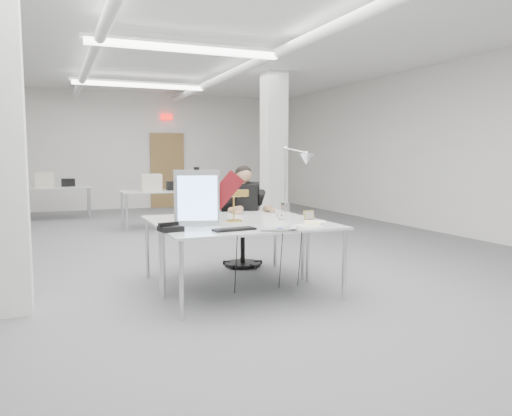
{
  "coord_description": "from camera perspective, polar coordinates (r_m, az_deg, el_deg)",
  "views": [
    {
      "loc": [
        -1.87,
        -7.13,
        1.47
      ],
      "look_at": [
        0.24,
        -2.0,
        0.88
      ],
      "focal_mm": 35.0,
      "sensor_mm": 36.0,
      "label": 1
    }
  ],
  "objects": [
    {
      "name": "laptop",
      "position": [
        4.7,
        2.73,
        -2.54
      ],
      "size": [
        0.39,
        0.29,
        0.03
      ],
      "primitive_type": "imported",
      "rotation": [
        0.0,
        0.0,
        -0.21
      ],
      "color": "#A7A8AC",
      "rests_on": "desk_main"
    },
    {
      "name": "bg_desk_a",
      "position": [
        10.36,
        -10.8,
        1.89
      ],
      "size": [
        1.6,
        0.8,
        0.02
      ],
      "primitive_type": "cube",
      "color": "silver",
      "rests_on": "room_shell"
    },
    {
      "name": "monitor",
      "position": [
        5.08,
        -6.78,
        1.14
      ],
      "size": [
        0.45,
        0.17,
        0.57
      ],
      "primitive_type": "cube",
      "rotation": [
        0.0,
        0.0,
        -0.28
      ],
      "color": "#ABACB0",
      "rests_on": "desk_main"
    },
    {
      "name": "paper_stack_a",
      "position": [
        5.07,
        5.94,
        -2.06
      ],
      "size": [
        0.28,
        0.34,
        0.01
      ],
      "primitive_type": "cube",
      "rotation": [
        0.0,
        0.0,
        0.28
      ],
      "color": "silver",
      "rests_on": "desk_main"
    },
    {
      "name": "beige_monitor",
      "position": [
        5.77,
        -6.21,
        0.52
      ],
      "size": [
        0.39,
        0.38,
        0.33
      ],
      "primitive_type": "cube",
      "rotation": [
        0.0,
        0.0,
        -0.16
      ],
      "color": "beige",
      "rests_on": "desk_second"
    },
    {
      "name": "picture_frame_right",
      "position": [
        5.57,
        6.05,
        -0.83
      ],
      "size": [
        0.14,
        0.04,
        0.1
      ],
      "primitive_type": "cube",
      "rotation": [
        -0.21,
        0.0,
        0.08
      ],
      "color": "#A78D48",
      "rests_on": "desk_main"
    },
    {
      "name": "office_chair",
      "position": [
        6.61,
        -1.54,
        -2.69
      ],
      "size": [
        0.61,
        0.61,
        0.94
      ],
      "primitive_type": null,
      "rotation": [
        0.0,
        0.0,
        -0.42
      ],
      "color": "black",
      "rests_on": "room_shell"
    },
    {
      "name": "desk_clock",
      "position": [
        5.58,
        2.87,
        -0.81
      ],
      "size": [
        0.1,
        0.04,
        0.1
      ],
      "primitive_type": "cylinder",
      "rotation": [
        1.57,
        0.0,
        -0.11
      ],
      "color": "#ACABB0",
      "rests_on": "desk_main"
    },
    {
      "name": "paper_stack_b",
      "position": [
        5.25,
        6.49,
        -1.78
      ],
      "size": [
        0.27,
        0.29,
        0.01
      ],
      "primitive_type": "cube",
      "rotation": [
        0.0,
        0.0,
        -0.59
      ],
      "color": "#E9D28B",
      "rests_on": "desk_main"
    },
    {
      "name": "keyboard",
      "position": [
        4.77,
        -2.5,
        -2.46
      ],
      "size": [
        0.43,
        0.18,
        0.02
      ],
      "primitive_type": "cube",
      "rotation": [
        0.0,
        0.0,
        0.1
      ],
      "color": "black",
      "rests_on": "desk_main"
    },
    {
      "name": "bg_desk_b",
      "position": [
        12.35,
        -22.03,
        2.2
      ],
      "size": [
        1.6,
        0.8,
        0.02
      ],
      "primitive_type": "cube",
      "color": "silver",
      "rests_on": "room_shell"
    },
    {
      "name": "desk_main",
      "position": [
        5.04,
        -0.34,
        -2.25
      ],
      "size": [
        1.8,
        0.9,
        0.02
      ],
      "primitive_type": "cube",
      "color": "silver",
      "rests_on": "room_shell"
    },
    {
      "name": "mouse",
      "position": [
        4.81,
        4.34,
        -2.3
      ],
      "size": [
        0.09,
        0.06,
        0.04
      ],
      "primitive_type": "ellipsoid",
      "rotation": [
        0.0,
        0.0,
        0.03
      ],
      "color": "#A7A7AC",
      "rests_on": "desk_main"
    },
    {
      "name": "pennant",
      "position": [
        5.13,
        -3.68,
        1.85
      ],
      "size": [
        0.39,
        0.18,
        0.46
      ],
      "primitive_type": "cube",
      "rotation": [
        0.0,
        -0.87,
        -0.43
      ],
      "color": "maroon",
      "rests_on": "monitor"
    },
    {
      "name": "desk_phone",
      "position": [
        4.78,
        -9.73,
        -2.33
      ],
      "size": [
        0.23,
        0.22,
        0.05
      ],
      "primitive_type": "cube",
      "rotation": [
        0.0,
        0.0,
        0.17
      ],
      "color": "black",
      "rests_on": "desk_main"
    },
    {
      "name": "room_shell",
      "position": [
        7.51,
        -7.72,
        7.69
      ],
      "size": [
        10.04,
        14.04,
        3.24
      ],
      "color": "#5B5B5E",
      "rests_on": "ground"
    },
    {
      "name": "seated_person",
      "position": [
        6.51,
        -1.39,
        1.01
      ],
      "size": [
        0.75,
        0.81,
        0.98
      ],
      "primitive_type": null,
      "rotation": [
        0.0,
        0.0,
        -0.42
      ],
      "color": "black",
      "rests_on": "office_chair"
    },
    {
      "name": "desk_second",
      "position": [
        5.88,
        -3.64,
        -1.08
      ],
      "size": [
        1.8,
        0.9,
        0.02
      ],
      "primitive_type": "cube",
      "color": "silver",
      "rests_on": "room_shell"
    },
    {
      "name": "picture_frame_left",
      "position": [
        5.11,
        -8.22,
        -1.4
      ],
      "size": [
        0.15,
        0.07,
        0.12
      ],
      "primitive_type": "cube",
      "rotation": [
        -0.21,
        0.0,
        -0.23
      ],
      "color": "#A78448",
      "rests_on": "desk_main"
    },
    {
      "name": "paper_stack_c",
      "position": [
        5.43,
        6.77,
        -1.53
      ],
      "size": [
        0.26,
        0.22,
        0.01
      ],
      "primitive_type": "cube",
      "rotation": [
        0.0,
        0.0,
        -0.37
      ],
      "color": "white",
      "rests_on": "desk_main"
    },
    {
      "name": "bankers_lamp",
      "position": [
        5.39,
        -2.56,
        0.3
      ],
      "size": [
        0.32,
        0.16,
        0.35
      ],
      "primitive_type": null,
      "rotation": [
        0.0,
        0.0,
        -0.12
      ],
      "color": "#BB813A",
      "rests_on": "desk_main"
    },
    {
      "name": "architect_lamp",
      "position": [
        6.04,
        4.41,
        3.85
      ],
      "size": [
        0.38,
        0.79,
        0.97
      ],
      "primitive_type": null,
      "rotation": [
        0.0,
        0.0,
        -0.17
      ],
      "color": "silver",
      "rests_on": "desk_second"
    }
  ]
}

